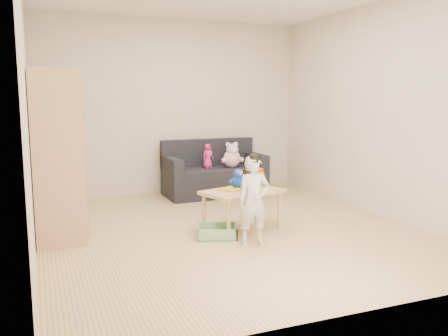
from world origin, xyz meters
name	(u,v)px	position (x,y,z in m)	size (l,w,h in m)	color
room	(228,112)	(0.00, 0.00, 1.30)	(4.50, 4.50, 4.50)	#DCB476
wardrobe	(57,155)	(-1.75, 0.42, 0.86)	(0.48, 0.96, 1.73)	tan
sofa	(215,181)	(0.51, 1.79, 0.21)	(1.47, 0.73, 0.41)	black
play_table	(242,210)	(0.14, -0.07, 0.22)	(0.84, 0.53, 0.44)	tan
storage_bin	(217,232)	(-0.23, -0.25, 0.06)	(0.42, 0.31, 0.12)	#7AA779
toddler	(254,202)	(0.02, -0.62, 0.43)	(0.32, 0.21, 0.87)	beige
pink_bear	(232,157)	(0.77, 1.74, 0.57)	(0.28, 0.24, 0.32)	#FFBBCB
doll	(208,156)	(0.40, 1.78, 0.59)	(0.18, 0.12, 0.36)	#E12A79
ring_stacker	(259,179)	(0.41, 0.08, 0.53)	(0.18, 0.18, 0.21)	#C7910A
brown_bottle	(246,177)	(0.26, 0.11, 0.55)	(0.09, 0.09, 0.26)	black
blue_plush	(238,178)	(0.14, 0.05, 0.56)	(0.19, 0.15, 0.23)	blue
wooden_figure	(242,186)	(0.11, -0.13, 0.50)	(0.05, 0.04, 0.12)	brown
yellow_book	(232,189)	(0.03, -0.02, 0.45)	(0.22, 0.22, 0.02)	gold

